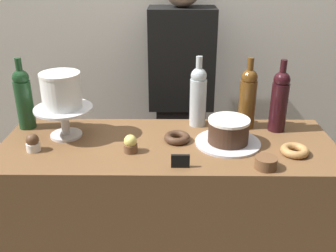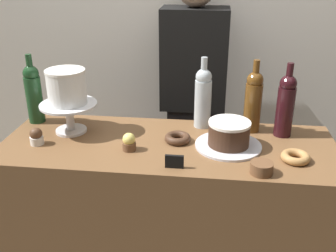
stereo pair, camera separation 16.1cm
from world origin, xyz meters
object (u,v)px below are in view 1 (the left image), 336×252
(wine_bottle_clear, at_px, (198,96))
(wine_bottle_green, at_px, (24,98))
(wine_bottle_dark_red, at_px, (279,100))
(cake_stand_pedestal, at_px, (64,117))
(wine_bottle_amber, at_px, (248,97))
(barista_figure, at_px, (181,107))
(chocolate_round_cake, at_px, (229,131))
(donut_chocolate, at_px, (177,138))
(cookie_stack, at_px, (266,163))
(price_sign_chalkboard, at_px, (180,161))
(donut_maple, at_px, (295,151))
(white_layer_cake, at_px, (61,90))
(cupcake_chocolate, at_px, (33,143))
(cupcake_lemon, at_px, (131,144))

(wine_bottle_clear, height_order, wine_bottle_green, same)
(wine_bottle_dark_red, bearing_deg, wine_bottle_green, 179.11)
(cake_stand_pedestal, xyz_separation_m, wine_bottle_amber, (0.81, 0.11, 0.05))
(barista_figure, bearing_deg, cake_stand_pedestal, -132.05)
(chocolate_round_cake, relative_size, donut_chocolate, 1.54)
(cake_stand_pedestal, relative_size, wine_bottle_clear, 0.77)
(cake_stand_pedestal, relative_size, chocolate_round_cake, 1.45)
(cookie_stack, xyz_separation_m, price_sign_chalkboard, (-0.32, 0.00, 0.00))
(donut_maple, bearing_deg, cookie_stack, -141.46)
(wine_bottle_clear, relative_size, wine_bottle_green, 1.00)
(white_layer_cake, height_order, donut_maple, white_layer_cake)
(cupcake_chocolate, distance_m, price_sign_chalkboard, 0.61)
(white_layer_cake, relative_size, barista_figure, 0.11)
(wine_bottle_clear, bearing_deg, wine_bottle_dark_red, -8.93)
(wine_bottle_amber, relative_size, cupcake_chocolate, 4.38)
(wine_bottle_amber, relative_size, cupcake_lemon, 4.38)
(wine_bottle_dark_red, bearing_deg, chocolate_round_cake, -148.04)
(chocolate_round_cake, bearing_deg, cupcake_chocolate, -175.09)
(cookie_stack, xyz_separation_m, barista_figure, (-0.30, 0.84, -0.10))
(white_layer_cake, xyz_separation_m, cupcake_chocolate, (-0.10, -0.14, -0.18))
(wine_bottle_amber, xyz_separation_m, cupcake_chocolate, (-0.90, -0.25, -0.11))
(wine_bottle_dark_red, xyz_separation_m, cupcake_lemon, (-0.64, -0.22, -0.11))
(wine_bottle_amber, bearing_deg, white_layer_cake, -172.12)
(cookie_stack, bearing_deg, cupcake_chocolate, 171.86)
(cupcake_lemon, bearing_deg, donut_chocolate, 28.35)
(white_layer_cake, xyz_separation_m, barista_figure, (0.52, 0.57, -0.29))
(chocolate_round_cake, bearing_deg, cake_stand_pedestal, 174.15)
(wine_bottle_clear, relative_size, cookie_stack, 3.87)
(cake_stand_pedestal, relative_size, donut_chocolate, 2.23)
(cake_stand_pedestal, xyz_separation_m, wine_bottle_clear, (0.58, 0.13, 0.05))
(wine_bottle_clear, bearing_deg, cake_stand_pedestal, -167.16)
(wine_bottle_clear, distance_m, price_sign_chalkboard, 0.43)
(white_layer_cake, distance_m, cookie_stack, 0.88)
(cupcake_lemon, bearing_deg, price_sign_chalkboard, -31.87)
(wine_bottle_green, distance_m, price_sign_chalkboard, 0.80)
(wine_bottle_dark_red, distance_m, donut_chocolate, 0.49)
(wine_bottle_green, height_order, cupcake_chocolate, wine_bottle_green)
(donut_maple, bearing_deg, cake_stand_pedestal, 170.52)
(wine_bottle_dark_red, bearing_deg, cookie_stack, -109.55)
(cake_stand_pedestal, height_order, wine_bottle_amber, wine_bottle_amber)
(donut_maple, height_order, price_sign_chalkboard, price_sign_chalkboard)
(cupcake_lemon, distance_m, barista_figure, 0.76)
(wine_bottle_clear, height_order, cupcake_chocolate, wine_bottle_clear)
(cupcake_lemon, distance_m, cookie_stack, 0.53)
(cake_stand_pedestal, xyz_separation_m, donut_maple, (0.96, -0.16, -0.08))
(donut_maple, bearing_deg, wine_bottle_clear, 141.82)
(donut_chocolate, height_order, barista_figure, barista_figure)
(wine_bottle_amber, relative_size, donut_chocolate, 2.91)
(cookie_stack, bearing_deg, cake_stand_pedestal, 161.61)
(wine_bottle_amber, height_order, cupcake_chocolate, wine_bottle_amber)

